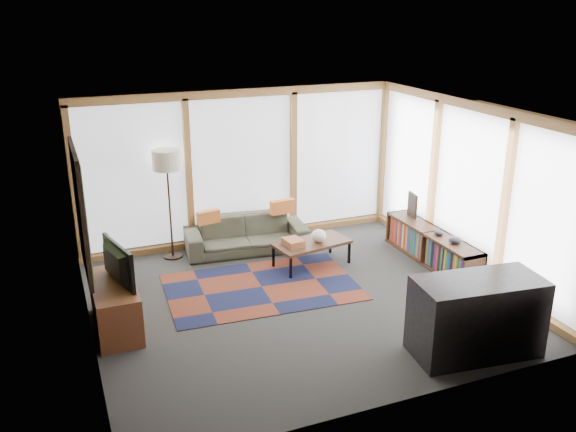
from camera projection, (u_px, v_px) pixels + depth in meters
name	position (u px, v px, depth m)	size (l,w,h in m)	color
ground	(299.00, 299.00, 8.47)	(5.50, 5.50, 0.00)	#282826
room_envelope	(316.00, 179.00, 8.62)	(5.52, 5.02, 2.62)	#3D322D
rug	(262.00, 287.00, 8.83)	(2.72, 1.75, 0.01)	maroon
sofa	(246.00, 234.00, 10.04)	(1.97, 0.77, 0.58)	#383C2C
pillow_left	(208.00, 217.00, 9.67)	(0.37, 0.11, 0.21)	#CB682B
pillow_right	(282.00, 207.00, 10.12)	(0.42, 0.13, 0.23)	#CB682B
floor_lamp	(170.00, 205.00, 9.59)	(0.45, 0.45, 1.78)	#302219
coffee_table	(312.00, 253.00, 9.52)	(1.17, 0.58, 0.39)	#362512
book_stack	(293.00, 242.00, 9.29)	(0.25, 0.32, 0.11)	#985332
vase	(319.00, 236.00, 9.42)	(0.24, 0.24, 0.20)	white
bookshelf	(432.00, 247.00, 9.58)	(0.39, 2.13, 0.53)	#362512
bowl_a	(455.00, 240.00, 9.00)	(0.19, 0.19, 0.09)	black
bowl_b	(439.00, 233.00, 9.31)	(0.15, 0.15, 0.07)	black
shelf_picture	(412.00, 205.00, 10.08)	(0.04, 0.30, 0.40)	black
tv_console	(115.00, 306.00, 7.63)	(0.52, 1.24, 0.62)	brown
television	(111.00, 264.00, 7.45)	(0.90, 0.12, 0.52)	black
bar_counter	(476.00, 317.00, 7.05)	(1.47, 0.69, 0.93)	black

